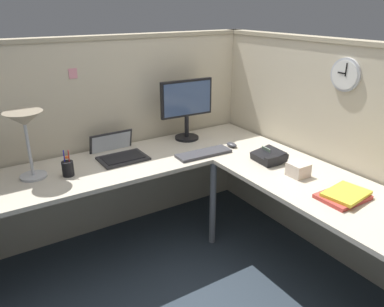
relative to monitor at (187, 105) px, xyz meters
The scene contains 15 objects.
ground_plane 1.23m from the monitor, 108.98° to the right, with size 6.80×6.80×0.00m, color #2D3842.
cubicle_wall_back 0.67m from the monitor, 158.34° to the left, with size 2.57×0.12×1.58m.
cubicle_wall_right 1.14m from the monitor, 54.23° to the right, with size 0.12×2.37×1.58m.
desk 0.87m from the monitor, 118.04° to the right, with size 2.35×2.15×0.73m.
monitor is the anchor object (origin of this frame).
laptop 0.69m from the monitor, behind, with size 0.35×0.39×0.22m.
keyboard 0.48m from the monitor, 102.36° to the right, with size 0.43×0.14×0.02m, color #38383D.
computer_mouse 0.49m from the monitor, 60.27° to the right, with size 0.06×0.10×0.03m, color #38383D.
desk_lamp_dome 1.26m from the monitor, behind, with size 0.24×0.24×0.44m.
pen_cup 1.10m from the monitor, 168.94° to the right, with size 0.08×0.08×0.18m.
office_phone 0.82m from the monitor, 71.96° to the right, with size 0.20×0.22×0.11m.
book_stack 1.43m from the monitor, 80.81° to the right, with size 0.30×0.23×0.04m.
tissue_box 1.08m from the monitor, 77.09° to the right, with size 0.12×0.12×0.09m, color beige.
wall_clock 1.23m from the monitor, 59.54° to the right, with size 0.04×0.22×0.22m.
pinned_note_leftmost 0.91m from the monitor, 168.01° to the left, with size 0.06×0.00×0.07m, color pink.
Camera 1 is at (-1.34, -1.92, 1.79)m, focal length 35.03 mm.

